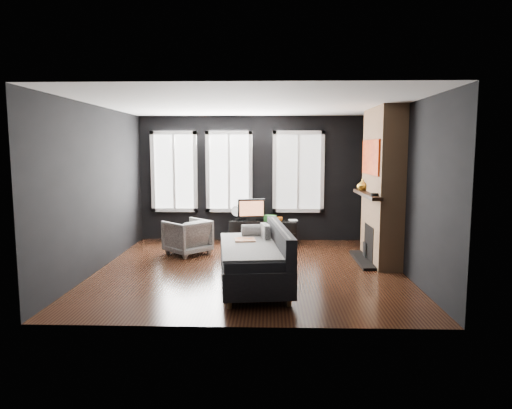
{
  "coord_description": "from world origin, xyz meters",
  "views": [
    {
      "loc": [
        0.33,
        -7.41,
        1.99
      ],
      "look_at": [
        0.1,
        0.3,
        1.05
      ],
      "focal_mm": 32.0,
      "sensor_mm": 36.0,
      "label": 1
    }
  ],
  "objects_px": {
    "monitor": "(251,208)",
    "mantel_vase": "(363,185)",
    "armchair": "(187,235)",
    "book": "(289,215)",
    "sofa": "(253,256)",
    "mug": "(280,219)",
    "media_console": "(263,232)"
  },
  "relations": [
    {
      "from": "armchair",
      "to": "media_console",
      "type": "xyz_separation_m",
      "value": [
        1.43,
        1.04,
        -0.12
      ]
    },
    {
      "from": "mantel_vase",
      "to": "book",
      "type": "bearing_deg",
      "value": 140.84
    },
    {
      "from": "monitor",
      "to": "book",
      "type": "distance_m",
      "value": 0.8
    },
    {
      "from": "monitor",
      "to": "mantel_vase",
      "type": "xyz_separation_m",
      "value": [
        2.1,
        -1.07,
        0.59
      ]
    },
    {
      "from": "armchair",
      "to": "media_console",
      "type": "relative_size",
      "value": 0.52
    },
    {
      "from": "sofa",
      "to": "mug",
      "type": "relative_size",
      "value": 17.75
    },
    {
      "from": "armchair",
      "to": "mantel_vase",
      "type": "xyz_separation_m",
      "value": [
        3.28,
        -0.01,
        0.97
      ]
    },
    {
      "from": "sofa",
      "to": "mug",
      "type": "height_order",
      "value": "sofa"
    },
    {
      "from": "armchair",
      "to": "mug",
      "type": "xyz_separation_m",
      "value": [
        1.78,
        0.99,
        0.18
      ]
    },
    {
      "from": "media_console",
      "to": "book",
      "type": "relative_size",
      "value": 5.75
    },
    {
      "from": "monitor",
      "to": "book",
      "type": "height_order",
      "value": "monitor"
    },
    {
      "from": "sofa",
      "to": "mantel_vase",
      "type": "bearing_deg",
      "value": 38.66
    },
    {
      "from": "mug",
      "to": "mantel_vase",
      "type": "bearing_deg",
      "value": -33.76
    },
    {
      "from": "armchair",
      "to": "mantel_vase",
      "type": "distance_m",
      "value": 3.42
    },
    {
      "from": "sofa",
      "to": "book",
      "type": "distance_m",
      "value": 3.12
    },
    {
      "from": "mug",
      "to": "mantel_vase",
      "type": "distance_m",
      "value": 1.97
    },
    {
      "from": "armchair",
      "to": "mug",
      "type": "height_order",
      "value": "armchair"
    },
    {
      "from": "mug",
      "to": "book",
      "type": "relative_size",
      "value": 0.47
    },
    {
      "from": "book",
      "to": "mantel_vase",
      "type": "distance_m",
      "value": 1.84
    },
    {
      "from": "monitor",
      "to": "mantel_vase",
      "type": "height_order",
      "value": "mantel_vase"
    },
    {
      "from": "sofa",
      "to": "mantel_vase",
      "type": "relative_size",
      "value": 9.65
    },
    {
      "from": "sofa",
      "to": "armchair",
      "type": "bearing_deg",
      "value": 116.79
    },
    {
      "from": "media_console",
      "to": "mug",
      "type": "xyz_separation_m",
      "value": [
        0.35,
        -0.05,
        0.3
      ]
    },
    {
      "from": "monitor",
      "to": "sofa",
      "type": "bearing_deg",
      "value": -96.79
    },
    {
      "from": "sofa",
      "to": "mantel_vase",
      "type": "height_order",
      "value": "mantel_vase"
    },
    {
      "from": "mug",
      "to": "media_console",
      "type": "bearing_deg",
      "value": 172.49
    },
    {
      "from": "media_console",
      "to": "mantel_vase",
      "type": "bearing_deg",
      "value": -24.38
    },
    {
      "from": "mug",
      "to": "book",
      "type": "distance_m",
      "value": 0.21
    },
    {
      "from": "media_console",
      "to": "monitor",
      "type": "relative_size",
      "value": 2.39
    },
    {
      "from": "book",
      "to": "mantel_vase",
      "type": "xyz_separation_m",
      "value": [
        1.31,
        -1.07,
        0.73
      ]
    },
    {
      "from": "armchair",
      "to": "monitor",
      "type": "distance_m",
      "value": 1.63
    },
    {
      "from": "book",
      "to": "armchair",
      "type": "bearing_deg",
      "value": -151.8
    }
  ]
}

